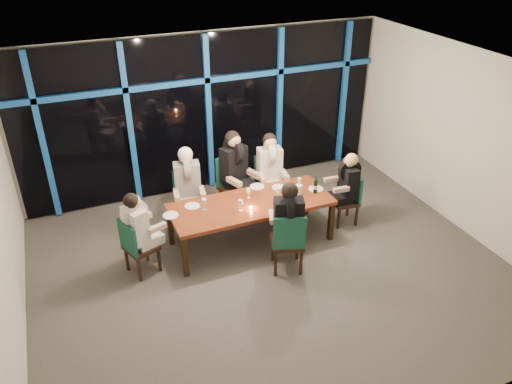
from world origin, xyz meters
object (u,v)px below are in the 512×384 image
(wine_bottle, at_px, (315,187))
(water_pitcher, at_px, (299,191))
(diner_far_right, at_px, (270,162))
(chair_far_left, at_px, (188,196))
(chair_end_right, at_px, (349,197))
(diner_end_right, at_px, (347,179))
(diner_near_mid, at_px, (288,213))
(chair_far_mid, at_px, (232,181))
(dining_table, at_px, (251,206))
(chair_far_right, at_px, (269,180))
(diner_far_mid, at_px, (235,162))
(diner_far_left, at_px, (187,178))
(diner_end_left, at_px, (137,221))
(chair_near_mid, at_px, (288,240))
(chair_end_left, at_px, (136,245))

(wine_bottle, height_order, water_pitcher, wine_bottle)
(diner_far_right, height_order, water_pitcher, diner_far_right)
(chair_far_left, xyz_separation_m, chair_end_right, (2.59, -0.97, -0.06))
(diner_far_right, height_order, diner_end_right, diner_far_right)
(diner_near_mid, distance_m, water_pitcher, 0.92)
(chair_far_mid, bearing_deg, chair_end_right, -52.89)
(dining_table, distance_m, water_pitcher, 0.81)
(chair_far_right, bearing_deg, chair_far_left, -170.87)
(chair_far_mid, relative_size, chair_end_right, 1.19)
(diner_far_mid, bearing_deg, diner_far_right, -33.37)
(chair_far_mid, xyz_separation_m, diner_far_left, (-0.88, -0.25, 0.37))
(dining_table, relative_size, water_pitcher, 12.52)
(chair_far_mid, distance_m, diner_end_left, 2.22)
(wine_bottle, bearing_deg, diner_far_mid, 132.67)
(dining_table, bearing_deg, diner_end_right, -2.37)
(chair_near_mid, relative_size, diner_far_right, 1.05)
(chair_far_right, xyz_separation_m, diner_far_mid, (-0.61, 0.06, 0.46))
(diner_far_mid, relative_size, wine_bottle, 3.52)
(chair_far_left, xyz_separation_m, diner_far_right, (1.49, -0.06, 0.40))
(chair_near_mid, bearing_deg, water_pitcher, -106.37)
(dining_table, height_order, diner_end_right, diner_end_right)
(chair_far_mid, bearing_deg, water_pitcher, -78.13)
(chair_end_left, distance_m, wine_bottle, 3.00)
(water_pitcher, bearing_deg, chair_far_left, 139.07)
(chair_end_left, relative_size, water_pitcher, 4.52)
(diner_far_left, distance_m, diner_near_mid, 1.95)
(diner_near_mid, xyz_separation_m, water_pitcher, (0.54, 0.73, -0.13))
(chair_far_mid, bearing_deg, diner_far_right, -39.87)
(chair_end_right, relative_size, diner_near_mid, 0.90)
(diner_far_right, bearing_deg, chair_far_mid, 168.08)
(diner_far_mid, xyz_separation_m, water_pitcher, (0.69, -1.08, -0.17))
(chair_near_mid, xyz_separation_m, water_pitcher, (0.57, 0.82, 0.28))
(chair_far_left, height_order, chair_end_right, chair_far_left)
(diner_end_right, distance_m, wine_bottle, 0.63)
(wine_bottle, bearing_deg, chair_far_left, 152.16)
(diner_far_mid, bearing_deg, chair_far_left, 165.66)
(diner_far_right, bearing_deg, diner_end_right, -32.83)
(chair_end_right, bearing_deg, chair_far_mid, -117.80)
(chair_near_mid, bearing_deg, diner_far_right, -86.84)
(dining_table, distance_m, diner_far_left, 1.18)
(chair_end_left, relative_size, diner_far_mid, 0.90)
(diner_far_left, xyz_separation_m, water_pitcher, (1.59, -0.91, -0.12))
(chair_end_left, xyz_separation_m, diner_end_left, (0.07, 0.03, 0.37))
(chair_far_right, height_order, diner_end_right, diner_end_right)
(chair_near_mid, relative_size, wine_bottle, 3.48)
(dining_table, height_order, chair_end_left, chair_end_left)
(chair_far_left, xyz_separation_m, water_pitcher, (1.58, -1.00, 0.29))
(dining_table, height_order, diner_far_right, diner_far_right)
(chair_end_left, distance_m, diner_near_mid, 2.29)
(diner_end_left, bearing_deg, chair_far_left, -66.82)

